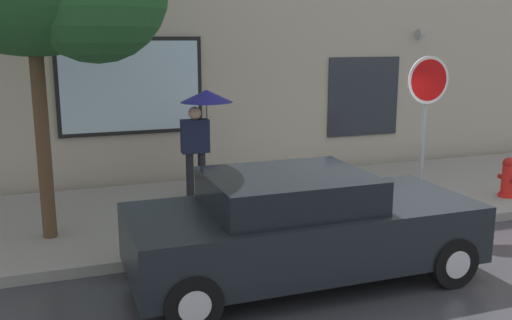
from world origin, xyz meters
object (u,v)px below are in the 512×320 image
at_px(parked_car, 301,227).
at_px(fire_hydrant, 508,178).
at_px(pedestrian_with_umbrella, 202,114).
at_px(stop_sign, 426,104).

relative_size(parked_car, fire_hydrant, 5.94).
xyz_separation_m(parked_car, pedestrian_with_umbrella, (-0.33, 3.60, 0.99)).
bearing_deg(fire_hydrant, pedestrian_with_umbrella, 160.73).
bearing_deg(pedestrian_with_umbrella, parked_car, -84.83).
bearing_deg(stop_sign, parked_car, -153.05).
distance_m(parked_car, stop_sign, 3.43).
bearing_deg(parked_car, pedestrian_with_umbrella, 95.17).
xyz_separation_m(pedestrian_with_umbrella, stop_sign, (3.16, -2.16, 0.29)).
height_order(parked_car, stop_sign, stop_sign).
distance_m(parked_car, pedestrian_with_umbrella, 3.75).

